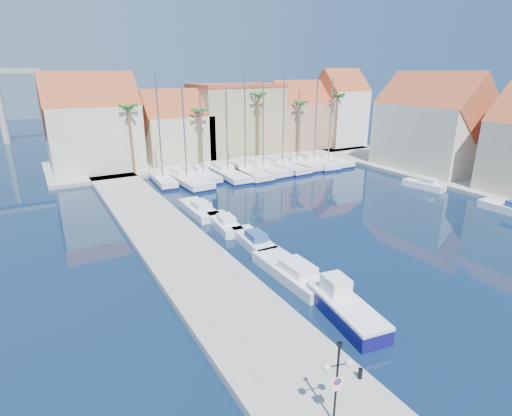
{
  "coord_description": "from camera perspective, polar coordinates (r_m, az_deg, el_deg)",
  "views": [
    {
      "loc": [
        -18.13,
        -13.6,
        13.92
      ],
      "look_at": [
        -2.38,
        14.05,
        3.0
      ],
      "focal_mm": 28.0,
      "sensor_mm": 36.0,
      "label": 1
    }
  ],
  "objects": [
    {
      "name": "building_3",
      "position": [
        74.81,
        5.88,
        12.66
      ],
      "size": [
        10.3,
        8.0,
        12.0
      ],
      "color": "#B7755C",
      "rests_on": "shore_north"
    },
    {
      "name": "building_0",
      "position": [
        61.58,
        -22.27,
        10.67
      ],
      "size": [
        12.3,
        9.0,
        13.5
      ],
      "color": "beige",
      "rests_on": "shore_north"
    },
    {
      "name": "quay_west",
      "position": [
        31.69,
        -10.03,
        -6.92
      ],
      "size": [
        6.0,
        77.0,
        0.5
      ],
      "primitive_type": "cube",
      "color": "gray",
      "rests_on": "ground"
    },
    {
      "name": "motorboat_west_3",
      "position": [
        41.48,
        -8.09,
        -0.12
      ],
      "size": [
        2.15,
        6.65,
        1.4
      ],
      "rotation": [
        0.0,
        0.0,
        -0.0
      ],
      "color": "white",
      "rests_on": "ground"
    },
    {
      "name": "motorboat_east_1",
      "position": [
        54.22,
        22.93,
        3.1
      ],
      "size": [
        2.55,
        5.31,
        1.4
      ],
      "rotation": [
        0.0,
        0.0,
        0.19
      ],
      "color": "white",
      "rests_on": "ground"
    },
    {
      "name": "motorboat_west_0",
      "position": [
        28.73,
        5.23,
        -8.98
      ],
      "size": [
        2.43,
        7.33,
        1.4
      ],
      "rotation": [
        0.0,
        0.0,
        0.01
      ],
      "color": "white",
      "rests_on": "ground"
    },
    {
      "name": "sailboat_1",
      "position": [
        53.71,
        -10.11,
        4.24
      ],
      "size": [
        3.76,
        11.91,
        12.06
      ],
      "rotation": [
        0.0,
        0.0,
        0.06
      ],
      "color": "white",
      "rests_on": "ground"
    },
    {
      "name": "bollard",
      "position": [
        20.43,
        14.66,
        -21.9
      ],
      "size": [
        0.21,
        0.21,
        0.52
      ],
      "primitive_type": "cylinder",
      "color": "black",
      "rests_on": "quay_west"
    },
    {
      "name": "building_1",
      "position": [
        64.43,
        -11.4,
        10.89
      ],
      "size": [
        10.3,
        8.0,
        11.0
      ],
      "color": "#C4AD8A",
      "rests_on": "shore_north"
    },
    {
      "name": "sailboat_6",
      "position": [
        60.73,
        3.41,
        6.22
      ],
      "size": [
        3.66,
        11.82,
        13.53
      ],
      "rotation": [
        0.0,
        0.0,
        0.05
      ],
      "color": "white",
      "rests_on": "ground"
    },
    {
      "name": "shore_east",
      "position": [
        59.31,
        29.77,
        3.09
      ],
      "size": [
        12.0,
        60.0,
        0.5
      ],
      "primitive_type": "cube",
      "color": "gray",
      "rests_on": "ground"
    },
    {
      "name": "sailboat_4",
      "position": [
        57.05,
        -1.87,
        5.41
      ],
      "size": [
        3.43,
        11.87,
        13.98
      ],
      "rotation": [
        0.0,
        0.0,
        0.03
      ],
      "color": "white",
      "rests_on": "ground"
    },
    {
      "name": "ground",
      "position": [
        26.6,
        20.46,
        -13.97
      ],
      "size": [
        260.0,
        260.0,
        0.0
      ],
      "primitive_type": "plane",
      "color": "#081A30",
      "rests_on": "ground"
    },
    {
      "name": "shore_north",
      "position": [
        69.08,
        -5.07,
        7.46
      ],
      "size": [
        54.0,
        16.0,
        0.5
      ],
      "primitive_type": "cube",
      "color": "gray",
      "rests_on": "ground"
    },
    {
      "name": "lamp_post",
      "position": [
        16.84,
        11.57,
        -21.83
      ],
      "size": [
        1.28,
        0.57,
        3.85
      ],
      "rotation": [
        0.0,
        0.0,
        -0.24
      ],
      "color": "black",
      "rests_on": "quay_west"
    },
    {
      "name": "motorboat_west_1",
      "position": [
        33.54,
        -0.34,
        -4.63
      ],
      "size": [
        2.19,
        5.77,
        1.4
      ],
      "rotation": [
        0.0,
        0.0,
        -0.07
      ],
      "color": "white",
      "rests_on": "ground"
    },
    {
      "name": "sailboat_2",
      "position": [
        55.37,
        -7.74,
        4.84
      ],
      "size": [
        2.38,
        8.87,
        11.59
      ],
      "rotation": [
        0.0,
        0.0,
        -0.0
      ],
      "color": "white",
      "rests_on": "ground"
    },
    {
      "name": "building_6",
      "position": [
        63.1,
        23.72,
        10.65
      ],
      "size": [
        9.0,
        14.3,
        13.5
      ],
      "color": "beige",
      "rests_on": "shore_east"
    },
    {
      "name": "sailboat_9",
      "position": [
        65.47,
        9.9,
        6.91
      ],
      "size": [
        2.84,
        10.66,
        13.01
      ],
      "rotation": [
        0.0,
        0.0,
        0.0
      ],
      "color": "white",
      "rests_on": "ground"
    },
    {
      "name": "sailboat_5",
      "position": [
        59.04,
        0.61,
        5.87
      ],
      "size": [
        3.78,
        11.93,
        13.0
      ],
      "rotation": [
        0.0,
        0.0,
        0.06
      ],
      "color": "white",
      "rests_on": "ground"
    },
    {
      "name": "palm_0",
      "position": [
        57.11,
        -17.78,
        13.21
      ],
      "size": [
        2.6,
        2.6,
        10.15
      ],
      "color": "brown",
      "rests_on": "shore_north"
    },
    {
      "name": "sailboat_0",
      "position": [
        53.73,
        -13.25,
        4.14
      ],
      "size": [
        2.63,
        8.24,
        13.95
      ],
      "rotation": [
        0.0,
        0.0,
        -0.06
      ],
      "color": "white",
      "rests_on": "ground"
    },
    {
      "name": "motorboat_west_2",
      "position": [
        37.35,
        -4.51,
        -2.16
      ],
      "size": [
        2.33,
        5.77,
        1.4
      ],
      "rotation": [
        0.0,
        0.0,
        -0.1
      ],
      "color": "white",
      "rests_on": "ground"
    },
    {
      "name": "palm_3",
      "position": [
        68.77,
        6.33,
        14.4
      ],
      "size": [
        2.6,
        2.6,
        9.65
      ],
      "color": "brown",
      "rests_on": "shore_north"
    },
    {
      "name": "building_2",
      "position": [
        69.44,
        -2.91,
        12.59
      ],
      "size": [
        14.2,
        10.2,
        11.5
      ],
      "color": "#9B885F",
      "rests_on": "shore_north"
    },
    {
      "name": "palm_1",
      "position": [
        60.12,
        -8.15,
        13.24
      ],
      "size": [
        2.6,
        2.6,
        9.15
      ],
      "color": "brown",
      "rests_on": "shore_north"
    },
    {
      "name": "palm_2",
      "position": [
        64.33,
        0.37,
        15.47
      ],
      "size": [
        2.6,
        2.6,
        11.15
      ],
      "color": "brown",
      "rests_on": "shore_north"
    },
    {
      "name": "sailboat_8",
      "position": [
        63.69,
        7.93,
        6.67
      ],
      "size": [
        3.66,
        11.32,
        12.95
      ],
      "rotation": [
        0.0,
        0.0,
        -0.06
      ],
      "color": "white",
      "rests_on": "ground"
    },
    {
      "name": "sailboat_3",
      "position": [
        56.27,
        -4.36,
        5.15
      ],
      "size": [
        3.37,
        11.82,
        11.55
      ],
      "rotation": [
        0.0,
        0.0,
        -0.02
      ],
      "color": "white",
      "rests_on": "ground"
    },
    {
      "name": "palm_4",
      "position": [
        73.66,
        11.6,
        15.18
      ],
      "size": [
        2.6,
        2.6,
        10.65
      ],
      "color": "brown",
      "rests_on": "shore_north"
    },
    {
      "name": "fishing_boat",
      "position": [
        24.91,
        12.52,
        -13.58
      ],
      "size": [
        2.92,
        6.36,
        2.14
      ],
      "rotation": [
        0.0,
        0.0,
        -0.15
      ],
      "color": "#130F57",
      "rests_on": "ground"
    },
    {
      "name": "building_4",
      "position": [
        79.48,
        11.79,
        13.54
      ],
      "size": [
        8.3,
        8.0,
        14.0
      ],
      "color": "white",
      "rests_on": "shore_north"
    },
    {
      "name": "sailboat_7",
      "position": [
        62.22,
        5.52,
        6.46
      ],
      "size": [
        3.02,
        10.76,
        11.36
      ],
      "rotation": [
        0.0,
        0.0,
        0.02
      ],
      "color": "white",
      "rests_on": "ground"
    }
  ]
}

